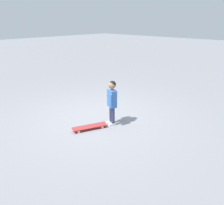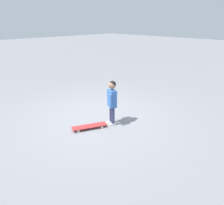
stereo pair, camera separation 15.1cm
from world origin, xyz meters
TOP-DOWN VIEW (x-y plane):
  - ground_plane at (0.00, 0.00)m, footprint 50.00×50.00m
  - child_person at (0.04, -0.50)m, footprint 0.32×0.29m
  - skateboard at (-0.49, -0.30)m, footprint 0.79×0.49m

SIDE VIEW (x-z plane):
  - ground_plane at x=0.00m, z-range 0.00..0.00m
  - skateboard at x=-0.49m, z-range 0.02..0.10m
  - child_person at x=0.04m, z-range 0.13..1.19m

